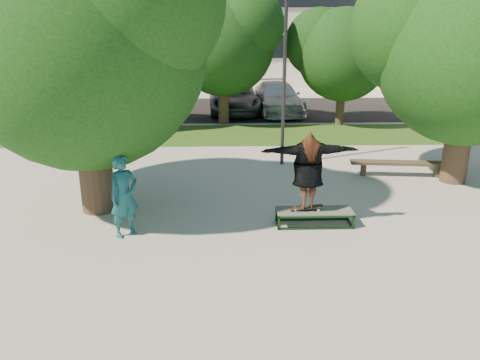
{
  "coord_description": "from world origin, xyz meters",
  "views": [
    {
      "loc": [
        -0.91,
        -10.35,
        4.56
      ],
      "look_at": [
        -0.57,
        0.6,
        0.91
      ],
      "focal_mm": 35.0,
      "sensor_mm": 36.0,
      "label": 1
    }
  ],
  "objects_px": {
    "car_silver_a": "(121,97)",
    "car_silver_b": "(277,98)",
    "car_grey": "(234,98)",
    "lamppost": "(284,70)",
    "grind_box": "(314,217)",
    "tree_right": "(469,42)",
    "tree_left": "(79,31)",
    "bench": "(401,164)",
    "bystander": "(124,196)",
    "car_dark": "(151,99)"
  },
  "relations": [
    {
      "from": "lamppost",
      "to": "bench",
      "type": "bearing_deg",
      "value": -22.25
    },
    {
      "from": "tree_right",
      "to": "grind_box",
      "type": "xyz_separation_m",
      "value": [
        -4.74,
        -3.21,
        -3.9
      ]
    },
    {
      "from": "grind_box",
      "to": "car_dark",
      "type": "relative_size",
      "value": 0.44
    },
    {
      "from": "grind_box",
      "to": "car_silver_a",
      "type": "bearing_deg",
      "value": 115.82
    },
    {
      "from": "grind_box",
      "to": "lamppost",
      "type": "bearing_deg",
      "value": 91.98
    },
    {
      "from": "bench",
      "to": "car_silver_b",
      "type": "bearing_deg",
      "value": 109.84
    },
    {
      "from": "bystander",
      "to": "car_grey",
      "type": "height_order",
      "value": "bystander"
    },
    {
      "from": "car_grey",
      "to": "car_silver_b",
      "type": "xyz_separation_m",
      "value": [
        2.34,
        -0.17,
        0.03
      ]
    },
    {
      "from": "car_silver_a",
      "to": "tree_left",
      "type": "bearing_deg",
      "value": -69.38
    },
    {
      "from": "bystander",
      "to": "grind_box",
      "type": "bearing_deg",
      "value": -36.4
    },
    {
      "from": "car_silver_a",
      "to": "car_silver_b",
      "type": "xyz_separation_m",
      "value": [
        8.71,
        -1.61,
        0.16
      ]
    },
    {
      "from": "bystander",
      "to": "car_silver_a",
      "type": "xyz_separation_m",
      "value": [
        -3.64,
        16.99,
        -0.31
      ]
    },
    {
      "from": "lamppost",
      "to": "car_dark",
      "type": "distance_m",
      "value": 12.28
    },
    {
      "from": "tree_right",
      "to": "bystander",
      "type": "relative_size",
      "value": 3.45
    },
    {
      "from": "lamppost",
      "to": "bench",
      "type": "height_order",
      "value": "lamppost"
    },
    {
      "from": "car_silver_a",
      "to": "car_grey",
      "type": "xyz_separation_m",
      "value": [
        6.37,
        -1.44,
        0.14
      ]
    },
    {
      "from": "car_silver_a",
      "to": "lamppost",
      "type": "bearing_deg",
      "value": -44.38
    },
    {
      "from": "grind_box",
      "to": "car_dark",
      "type": "xyz_separation_m",
      "value": [
        -6.18,
        15.55,
        0.49
      ]
    },
    {
      "from": "tree_left",
      "to": "car_silver_b",
      "type": "bearing_deg",
      "value": 65.8
    },
    {
      "from": "grind_box",
      "to": "bench",
      "type": "bearing_deg",
      "value": 47.22
    },
    {
      "from": "car_dark",
      "to": "car_grey",
      "type": "relative_size",
      "value": 0.74
    },
    {
      "from": "bystander",
      "to": "tree_left",
      "type": "bearing_deg",
      "value": 81.75
    },
    {
      "from": "car_silver_b",
      "to": "tree_right",
      "type": "bearing_deg",
      "value": -75.74
    },
    {
      "from": "car_silver_a",
      "to": "car_silver_b",
      "type": "relative_size",
      "value": 0.68
    },
    {
      "from": "tree_right",
      "to": "car_silver_b",
      "type": "xyz_separation_m",
      "value": [
        -4.04,
        11.74,
        -3.29
      ]
    },
    {
      "from": "tree_right",
      "to": "grind_box",
      "type": "bearing_deg",
      "value": -145.92
    },
    {
      "from": "lamppost",
      "to": "car_dark",
      "type": "relative_size",
      "value": 1.49
    },
    {
      "from": "bench",
      "to": "car_silver_a",
      "type": "distance_m",
      "value": 17.21
    },
    {
      "from": "bystander",
      "to": "car_grey",
      "type": "xyz_separation_m",
      "value": [
        2.72,
        15.55,
        -0.17
      ]
    },
    {
      "from": "car_dark",
      "to": "car_grey",
      "type": "distance_m",
      "value": 4.56
    },
    {
      "from": "lamppost",
      "to": "grind_box",
      "type": "height_order",
      "value": "lamppost"
    },
    {
      "from": "car_silver_a",
      "to": "grind_box",
      "type": "bearing_deg",
      "value": -52.97
    },
    {
      "from": "bystander",
      "to": "car_dark",
      "type": "xyz_separation_m",
      "value": [
        -1.81,
        15.98,
        -0.27
      ]
    },
    {
      "from": "tree_left",
      "to": "tree_right",
      "type": "xyz_separation_m",
      "value": [
        10.21,
        1.99,
        -0.33
      ]
    },
    {
      "from": "bystander",
      "to": "car_silver_a",
      "type": "bearing_deg",
      "value": 60.05
    },
    {
      "from": "tree_left",
      "to": "car_silver_a",
      "type": "xyz_separation_m",
      "value": [
        -2.54,
        15.34,
        -3.78
      ]
    },
    {
      "from": "lamppost",
      "to": "car_silver_a",
      "type": "relative_size",
      "value": 1.63
    },
    {
      "from": "tree_right",
      "to": "car_silver_a",
      "type": "distance_m",
      "value": 18.78
    },
    {
      "from": "car_silver_a",
      "to": "bystander",
      "type": "bearing_deg",
      "value": -66.68
    },
    {
      "from": "tree_right",
      "to": "car_silver_a",
      "type": "bearing_deg",
      "value": 133.68
    },
    {
      "from": "car_grey",
      "to": "lamppost",
      "type": "bearing_deg",
      "value": -84.11
    },
    {
      "from": "lamppost",
      "to": "bench",
      "type": "xyz_separation_m",
      "value": [
        3.57,
        -1.46,
        -2.75
      ]
    },
    {
      "from": "tree_right",
      "to": "grind_box",
      "type": "distance_m",
      "value": 6.93
    },
    {
      "from": "bench",
      "to": "car_silver_a",
      "type": "bearing_deg",
      "value": 137.92
    },
    {
      "from": "lamppost",
      "to": "bench",
      "type": "distance_m",
      "value": 4.74
    },
    {
      "from": "lamppost",
      "to": "car_grey",
      "type": "relative_size",
      "value": 1.1
    },
    {
      "from": "grind_box",
      "to": "bench",
      "type": "distance_m",
      "value": 4.99
    },
    {
      "from": "grind_box",
      "to": "bystander",
      "type": "relative_size",
      "value": 0.95
    },
    {
      "from": "bystander",
      "to": "car_silver_a",
      "type": "height_order",
      "value": "bystander"
    },
    {
      "from": "lamppost",
      "to": "car_silver_b",
      "type": "bearing_deg",
      "value": 84.89
    }
  ]
}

